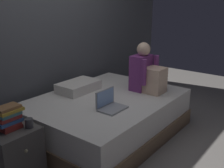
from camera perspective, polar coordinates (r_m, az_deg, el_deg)
ground_plane at (r=3.42m, az=0.66°, el=-12.86°), size 8.00×8.00×0.00m
wall_back at (r=3.81m, az=-14.13°, el=11.32°), size 5.60×0.10×2.70m
bed at (r=3.60m, az=-1.23°, el=-6.64°), size 2.00×1.50×0.51m
nightstand at (r=2.90m, az=-19.85°, el=-13.63°), size 0.44×0.46×0.55m
person_sitting at (r=3.71m, az=7.22°, el=2.30°), size 0.39×0.44×0.66m
laptop at (r=3.13m, az=-0.48°, el=-4.22°), size 0.32×0.23×0.22m
pillow at (r=3.75m, az=-6.97°, el=-0.52°), size 0.56×0.36×0.13m
book_stack at (r=2.73m, az=-20.62°, el=-6.51°), size 0.25×0.15×0.23m
mug at (r=2.73m, az=-16.86°, el=-7.80°), size 0.08×0.08×0.09m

